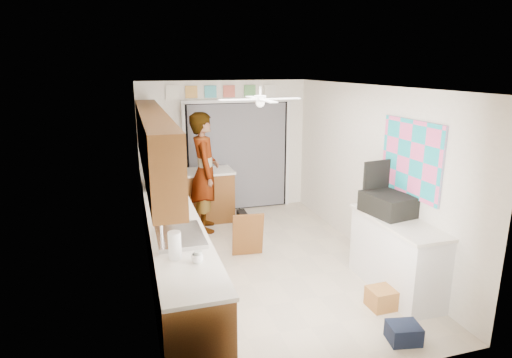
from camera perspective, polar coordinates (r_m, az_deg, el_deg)
floor at (r=6.31m, az=1.06°, el=-11.05°), size 5.00×5.00×0.00m
ceiling at (r=5.68m, az=1.19°, el=12.26°), size 5.00×5.00×0.00m
wall_back at (r=8.23m, az=-4.21°, el=4.26°), size 3.20×0.00×3.20m
wall_front at (r=3.70m, az=13.18°, el=-9.54°), size 3.20×0.00×3.20m
wall_left at (r=5.61m, az=-14.64°, el=-1.22°), size 0.00×5.00×5.00m
wall_right at (r=6.53m, az=14.62°, el=1.02°), size 0.00×5.00×5.00m
left_base_cabinets at (r=5.89m, az=-11.19°, el=-8.50°), size 0.60×4.80×0.90m
left_countertop at (r=5.72m, az=-11.32°, el=-4.16°), size 0.62×4.80×0.04m
upper_cabinets at (r=5.69m, az=-13.47°, el=4.77°), size 0.32×4.00×0.80m
sink_basin at (r=4.78m, az=-10.13°, el=-7.53°), size 0.50×0.76×0.06m
faucet at (r=4.73m, az=-12.48°, el=-6.66°), size 0.03×0.03×0.22m
peninsula_base at (r=7.85m, az=-6.87°, el=-2.34°), size 1.00×0.60×0.90m
peninsula_top at (r=7.73m, az=-6.98°, el=0.99°), size 1.04×0.64×0.04m
back_opening_recess at (r=8.30m, az=-2.46°, el=2.96°), size 2.00×0.06×2.10m
curtain_panel at (r=8.26m, az=-2.39°, el=2.91°), size 1.90×0.03×2.05m
door_trim_left at (r=8.09m, az=-9.43°, el=2.46°), size 0.06×0.04×2.10m
door_trim_right at (r=8.57m, az=4.22°, el=3.32°), size 0.06×0.04×2.10m
door_trim_head at (r=8.12m, az=-2.49°, el=10.33°), size 2.10×0.04×0.06m
header_frame_0 at (r=7.97m, az=-8.61°, el=11.40°), size 0.22×0.02×0.22m
header_frame_1 at (r=8.03m, az=-6.09°, el=11.50°), size 0.22×0.02×0.22m
header_frame_2 at (r=8.10m, az=-3.61°, el=11.58°), size 0.22×0.02×0.22m
header_frame_3 at (r=8.20m, az=-0.83°, el=11.65°), size 0.22×0.02×0.22m
header_frame_4 at (r=8.32m, az=1.88°, el=11.69°), size 0.22×0.02×0.22m
route66_sign at (r=7.93m, az=-11.16°, el=11.27°), size 0.22×0.02×0.26m
right_counter_base at (r=5.70m, az=18.17°, el=-9.79°), size 0.50×1.40×0.90m
right_counter_top at (r=5.53m, az=18.47°, el=-5.36°), size 0.54×1.44×0.04m
abstract_painting at (r=5.63m, az=19.93°, el=2.61°), size 0.03×1.15×0.95m
ceiling_fan at (r=5.88m, az=0.57°, el=10.60°), size 1.14×1.14×0.24m
microwave at (r=6.73m, az=-12.36°, el=0.19°), size 0.49×0.62×0.31m
cup at (r=4.17m, az=-7.85°, el=-10.43°), size 0.14×0.14×0.09m
jar_b at (r=4.17m, az=-7.68°, el=-10.25°), size 0.10×0.10×0.11m
paper_towel_roll at (r=4.25m, az=-10.77°, el=-8.68°), size 0.13×0.13×0.27m
suitcase at (r=5.64m, az=17.14°, el=-3.22°), size 0.55×0.68×0.26m
suitcase_rim at (r=5.67m, az=17.06°, el=-4.27°), size 0.53×0.65×0.02m
suitcase_lid at (r=5.80m, az=15.76°, el=-0.04°), size 0.42×0.10×0.50m
cardboard_box at (r=5.43m, az=16.76°, el=-14.90°), size 0.39×0.29×0.24m
navy_crate at (r=4.91m, az=19.08°, el=-18.82°), size 0.36×0.32×0.19m
cabinet_door_panel at (r=6.36m, az=-1.09°, el=-7.44°), size 0.47×0.22×0.68m
man at (r=7.26m, az=-6.85°, el=0.89°), size 0.57×0.79×2.04m
dog at (r=7.37m, az=-1.82°, el=-5.53°), size 0.22×0.49×0.38m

